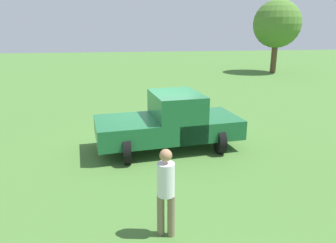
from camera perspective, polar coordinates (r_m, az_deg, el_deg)
ground_plane at (r=11.06m, az=-1.22°, el=-3.48°), size 80.00×80.00×0.00m
pickup_truck at (r=10.16m, az=0.63°, el=0.18°), size 2.74×4.71×1.80m
person_bystander at (r=5.93m, az=-0.39°, el=-11.72°), size 0.42×0.42×1.73m
tree_back_right at (r=28.71m, az=18.78°, el=16.05°), size 3.84×3.84×5.89m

